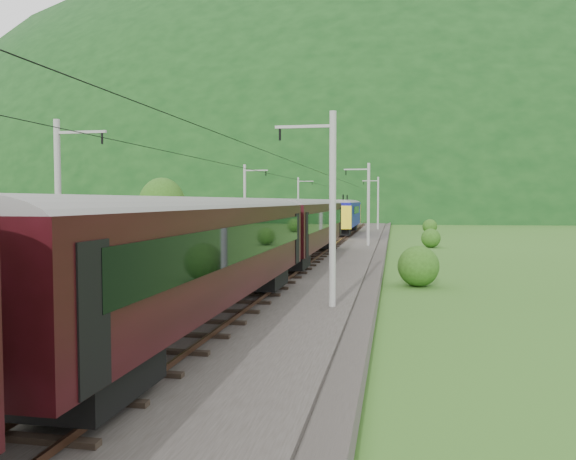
# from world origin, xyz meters

# --- Properties ---
(ground) EXTENTS (600.00, 600.00, 0.00)m
(ground) POSITION_xyz_m (0.00, 0.00, 0.00)
(ground) COLOR #2E561A
(ground) RESTS_ON ground
(railbed) EXTENTS (14.00, 220.00, 0.30)m
(railbed) POSITION_xyz_m (0.00, 10.00, 0.15)
(railbed) COLOR #38332D
(railbed) RESTS_ON ground
(track_left) EXTENTS (2.40, 220.00, 0.27)m
(track_left) POSITION_xyz_m (-2.40, 10.00, 0.37)
(track_left) COLOR brown
(track_left) RESTS_ON railbed
(track_right) EXTENTS (2.40, 220.00, 0.27)m
(track_right) POSITION_xyz_m (2.40, 10.00, 0.37)
(track_right) COLOR brown
(track_right) RESTS_ON railbed
(catenary_left) EXTENTS (2.54, 192.28, 8.00)m
(catenary_left) POSITION_xyz_m (-6.12, 32.00, 4.50)
(catenary_left) COLOR gray
(catenary_left) RESTS_ON railbed
(catenary_right) EXTENTS (2.54, 192.28, 8.00)m
(catenary_right) POSITION_xyz_m (6.12, 32.00, 4.50)
(catenary_right) COLOR gray
(catenary_right) RESTS_ON railbed
(overhead_wires) EXTENTS (4.83, 198.00, 0.03)m
(overhead_wires) POSITION_xyz_m (0.00, 10.00, 7.10)
(overhead_wires) COLOR black
(overhead_wires) RESTS_ON ground
(mountain_main) EXTENTS (504.00, 360.00, 244.00)m
(mountain_main) POSITION_xyz_m (0.00, 260.00, 0.00)
(mountain_main) COLOR black
(mountain_main) RESTS_ON ground
(mountain_ridge) EXTENTS (336.00, 280.00, 132.00)m
(mountain_ridge) POSITION_xyz_m (-120.00, 300.00, 0.00)
(mountain_ridge) COLOR black
(mountain_ridge) RESTS_ON ground
(train) EXTENTS (2.96, 120.34, 5.15)m
(train) POSITION_xyz_m (2.40, -4.60, 3.51)
(train) COLOR black
(train) RESTS_ON ground
(hazard_post_near) EXTENTS (0.18, 0.18, 1.72)m
(hazard_post_near) POSITION_xyz_m (-0.51, 32.97, 1.16)
(hazard_post_near) COLOR red
(hazard_post_near) RESTS_ON railbed
(hazard_post_far) EXTENTS (0.16, 0.16, 1.49)m
(hazard_post_far) POSITION_xyz_m (0.63, 56.97, 1.04)
(hazard_post_far) COLOR red
(hazard_post_far) RESTS_ON railbed
(signal) EXTENTS (0.26, 0.26, 2.32)m
(signal) POSITION_xyz_m (-3.26, 54.06, 1.66)
(signal) COLOR black
(signal) RESTS_ON railbed
(vegetation_left) EXTENTS (11.90, 149.98, 7.06)m
(vegetation_left) POSITION_xyz_m (-13.44, 18.08, 2.30)
(vegetation_left) COLOR #234712
(vegetation_left) RESTS_ON ground
(vegetation_right) EXTENTS (6.18, 101.98, 2.01)m
(vegetation_right) POSITION_xyz_m (12.07, 11.13, 0.92)
(vegetation_right) COLOR #234712
(vegetation_right) RESTS_ON ground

